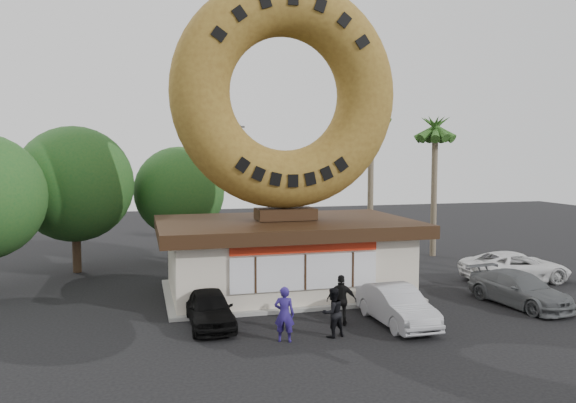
{
  "coord_description": "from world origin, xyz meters",
  "views": [
    {
      "loc": [
        -6.25,
        -17.96,
        6.19
      ],
      "look_at": [
        -0.41,
        4.0,
        4.27
      ],
      "focal_mm": 35.0,
      "sensor_mm": 36.0,
      "label": 1
    }
  ],
  "objects_px": {
    "street_lamp": "(214,182)",
    "person_left": "(284,314)",
    "person_right": "(342,300)",
    "car_black": "(210,308)",
    "donut_shop": "(286,254)",
    "car_white": "(516,267)",
    "person_center": "(333,312)",
    "car_silver": "(396,305)",
    "car_grey": "(520,289)",
    "giant_donut": "(285,94)"
  },
  "relations": [
    {
      "from": "street_lamp",
      "to": "car_silver",
      "type": "distance_m",
      "value": 16.69
    },
    {
      "from": "person_left",
      "to": "person_right",
      "type": "relative_size",
      "value": 1.01
    },
    {
      "from": "person_center",
      "to": "car_silver",
      "type": "relative_size",
      "value": 0.4
    },
    {
      "from": "car_black",
      "to": "street_lamp",
      "type": "bearing_deg",
      "value": 81.07
    },
    {
      "from": "street_lamp",
      "to": "car_white",
      "type": "xyz_separation_m",
      "value": [
        13.24,
        -10.78,
        -3.76
      ]
    },
    {
      "from": "donut_shop",
      "to": "car_white",
      "type": "height_order",
      "value": "donut_shop"
    },
    {
      "from": "person_right",
      "to": "car_silver",
      "type": "height_order",
      "value": "person_right"
    },
    {
      "from": "car_silver",
      "to": "person_center",
      "type": "bearing_deg",
      "value": -165.9
    },
    {
      "from": "donut_shop",
      "to": "giant_donut",
      "type": "height_order",
      "value": "giant_donut"
    },
    {
      "from": "person_center",
      "to": "car_silver",
      "type": "height_order",
      "value": "person_center"
    },
    {
      "from": "person_left",
      "to": "car_grey",
      "type": "bearing_deg",
      "value": -148.26
    },
    {
      "from": "donut_shop",
      "to": "car_black",
      "type": "height_order",
      "value": "donut_shop"
    },
    {
      "from": "car_black",
      "to": "car_grey",
      "type": "relative_size",
      "value": 0.82
    },
    {
      "from": "street_lamp",
      "to": "car_white",
      "type": "relative_size",
      "value": 1.53
    },
    {
      "from": "car_silver",
      "to": "car_white",
      "type": "distance_m",
      "value": 9.91
    },
    {
      "from": "car_black",
      "to": "giant_donut",
      "type": "bearing_deg",
      "value": 45.82
    },
    {
      "from": "car_silver",
      "to": "giant_donut",
      "type": "bearing_deg",
      "value": 114.24
    },
    {
      "from": "car_silver",
      "to": "car_grey",
      "type": "xyz_separation_m",
      "value": [
        6.0,
        1.02,
        -0.02
      ]
    },
    {
      "from": "street_lamp",
      "to": "person_left",
      "type": "bearing_deg",
      "value": -89.49
    },
    {
      "from": "person_left",
      "to": "person_right",
      "type": "height_order",
      "value": "person_left"
    },
    {
      "from": "street_lamp",
      "to": "person_right",
      "type": "relative_size",
      "value": 4.34
    },
    {
      "from": "person_left",
      "to": "car_white",
      "type": "xyz_separation_m",
      "value": [
        13.09,
        5.63,
        -0.2
      ]
    },
    {
      "from": "car_white",
      "to": "car_silver",
      "type": "bearing_deg",
      "value": 123.31
    },
    {
      "from": "person_center",
      "to": "donut_shop",
      "type": "bearing_deg",
      "value": -106.83
    },
    {
      "from": "person_left",
      "to": "car_black",
      "type": "distance_m",
      "value": 3.19
    },
    {
      "from": "donut_shop",
      "to": "car_white",
      "type": "bearing_deg",
      "value": -3.85
    },
    {
      "from": "street_lamp",
      "to": "giant_donut",
      "type": "bearing_deg",
      "value": -79.49
    },
    {
      "from": "person_right",
      "to": "car_black",
      "type": "relative_size",
      "value": 0.48
    },
    {
      "from": "donut_shop",
      "to": "car_grey",
      "type": "xyz_separation_m",
      "value": [
        8.72,
        -4.57,
        -1.09
      ]
    },
    {
      "from": "donut_shop",
      "to": "car_grey",
      "type": "height_order",
      "value": "donut_shop"
    },
    {
      "from": "car_silver",
      "to": "car_grey",
      "type": "bearing_deg",
      "value": 7.88
    },
    {
      "from": "giant_donut",
      "to": "person_left",
      "type": "height_order",
      "value": "giant_donut"
    },
    {
      "from": "car_silver",
      "to": "car_black",
      "type": "bearing_deg",
      "value": 165.57
    },
    {
      "from": "person_right",
      "to": "car_grey",
      "type": "distance_m",
      "value": 8.01
    },
    {
      "from": "car_silver",
      "to": "car_white",
      "type": "xyz_separation_m",
      "value": [
        8.66,
        4.82,
        0.03
      ]
    },
    {
      "from": "donut_shop",
      "to": "car_white",
      "type": "distance_m",
      "value": 11.46
    },
    {
      "from": "donut_shop",
      "to": "person_center",
      "type": "height_order",
      "value": "donut_shop"
    },
    {
      "from": "person_left",
      "to": "street_lamp",
      "type": "bearing_deg",
      "value": -67.68
    },
    {
      "from": "giant_donut",
      "to": "person_center",
      "type": "xyz_separation_m",
      "value": [
        -0.01,
        -6.37,
        -7.96
      ]
    },
    {
      "from": "person_left",
      "to": "person_center",
      "type": "relative_size",
      "value": 1.09
    },
    {
      "from": "giant_donut",
      "to": "car_black",
      "type": "height_order",
      "value": "giant_donut"
    },
    {
      "from": "donut_shop",
      "to": "person_center",
      "type": "relative_size",
      "value": 6.6
    },
    {
      "from": "car_black",
      "to": "donut_shop",
      "type": "bearing_deg",
      "value": 45.71
    },
    {
      "from": "car_grey",
      "to": "car_white",
      "type": "bearing_deg",
      "value": 46.1
    },
    {
      "from": "street_lamp",
      "to": "car_black",
      "type": "bearing_deg",
      "value": -98.22
    },
    {
      "from": "car_black",
      "to": "car_silver",
      "type": "bearing_deg",
      "value": -13.4
    },
    {
      "from": "person_left",
      "to": "person_right",
      "type": "xyz_separation_m",
      "value": [
        2.45,
        1.2,
        -0.01
      ]
    },
    {
      "from": "person_center",
      "to": "giant_donut",
      "type": "bearing_deg",
      "value": -106.83
    },
    {
      "from": "donut_shop",
      "to": "car_white",
      "type": "xyz_separation_m",
      "value": [
        11.38,
        -0.77,
        -1.04
      ]
    },
    {
      "from": "donut_shop",
      "to": "street_lamp",
      "type": "relative_size",
      "value": 1.4
    }
  ]
}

